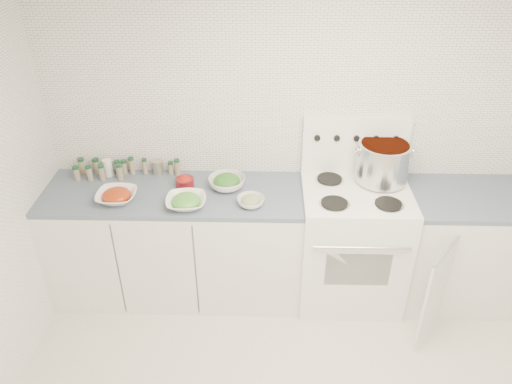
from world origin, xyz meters
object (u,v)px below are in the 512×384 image
Objects in this scene: bowl_tomato at (116,196)px; bowl_snowpea at (186,201)px; stove at (351,240)px; stock_pot at (383,161)px.

bowl_tomato is 0.49m from bowl_snowpea.
stove reaches higher than bowl_snowpea.
stock_pot is 1.41m from bowl_snowpea.
stock_pot is 1.36× the size of bowl_snowpea.
bowl_tomato is (-1.85, -0.26, -0.16)m from stock_pot.
stove reaches higher than stock_pot.
bowl_snowpea is (-1.36, -0.32, -0.16)m from stock_pot.
bowl_tomato is 0.95× the size of bowl_snowpea.
bowl_tomato is (-1.67, -0.11, 0.44)m from stove.
stove is 1.73m from bowl_tomato.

